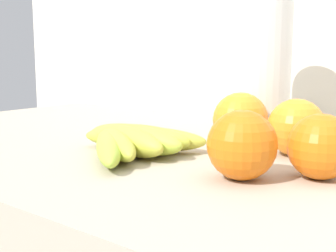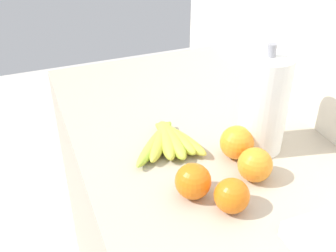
{
  "view_description": "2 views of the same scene",
  "coord_description": "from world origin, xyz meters",
  "views": [
    {
      "loc": [
        0.07,
        -0.54,
        1.05
      ],
      "look_at": [
        -0.31,
        -0.05,
        0.96
      ],
      "focal_mm": 48.7,
      "sensor_mm": 36.0,
      "label": 1
    },
    {
      "loc": [
        0.43,
        -0.39,
        1.52
      ],
      "look_at": [
        -0.34,
        -0.09,
        0.99
      ],
      "focal_mm": 44.1,
      "sensor_mm": 36.0,
      "label": 2
    }
  ],
  "objects": [
    {
      "name": "paper_towel_roll",
      "position": [
        -0.28,
        0.13,
        1.04
      ],
      "size": [
        0.11,
        0.11,
        0.27
      ],
      "color": "white",
      "rests_on": "counter"
    },
    {
      "name": "orange_back_left",
      "position": [
        -0.17,
        0.05,
        0.96
      ],
      "size": [
        0.08,
        0.08,
        0.08
      ],
      "primitive_type": "sphere",
      "color": "orange",
      "rests_on": "counter"
    },
    {
      "name": "banana_bunch",
      "position": [
        -0.36,
        -0.08,
        0.93
      ],
      "size": [
        0.19,
        0.2,
        0.04
      ],
      "color": "#A9CE3F",
      "rests_on": "counter"
    },
    {
      "name": "orange_back_right",
      "position": [
        -0.17,
        -0.1,
        0.95
      ],
      "size": [
        0.08,
        0.08,
        0.08
      ],
      "primitive_type": "sphere",
      "color": "orange",
      "rests_on": "counter"
    },
    {
      "name": "orange_front",
      "position": [
        -0.1,
        -0.05,
        0.95
      ],
      "size": [
        0.07,
        0.07,
        0.07
      ],
      "primitive_type": "sphere",
      "color": "orange",
      "rests_on": "counter"
    },
    {
      "name": "orange_center",
      "position": [
        -0.26,
        0.05,
        0.96
      ],
      "size": [
        0.08,
        0.08,
        0.08
      ],
      "primitive_type": "sphere",
      "color": "orange",
      "rests_on": "counter"
    }
  ]
}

